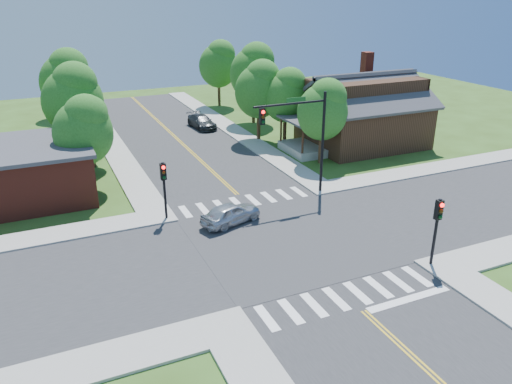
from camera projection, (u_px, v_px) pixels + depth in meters
name	position (u px, v px, depth m)	size (l,w,h in m)	color
ground	(287.00, 241.00, 28.81)	(100.00, 100.00, 0.00)	#334D18
road_ns	(287.00, 240.00, 28.80)	(10.00, 90.00, 0.04)	#2D2D30
road_ew	(287.00, 240.00, 28.80)	(90.00, 10.00, 0.04)	#2D2D30
intersection_patch	(287.00, 241.00, 28.81)	(10.20, 10.20, 0.06)	#2D2D30
sidewalk_ne	(357.00, 139.00, 48.13)	(40.00, 40.00, 0.14)	#9E9B93
crosswalk_north	(245.00, 201.00, 34.02)	(8.85, 2.00, 0.01)	white
crosswalk_south	(347.00, 296.00, 23.55)	(8.85, 2.00, 0.01)	white
centerline	(287.00, 240.00, 28.79)	(0.30, 90.00, 0.01)	gold
stop_bar	(409.00, 300.00, 23.34)	(4.60, 0.45, 0.09)	white
signal_mast_ne	(302.00, 129.00, 33.17)	(5.30, 0.42, 7.20)	black
signal_pole_se	(438.00, 220.00, 25.17)	(0.34, 0.42, 3.80)	black
signal_pole_nw	(164.00, 180.00, 30.38)	(0.34, 0.42, 3.80)	black
house_ne	(363.00, 109.00, 45.30)	(13.05, 8.80, 7.11)	black
building_nw	(12.00, 173.00, 33.86)	(10.40, 8.40, 3.73)	maroon
tree_e_a	(324.00, 108.00, 39.92)	(4.14, 3.93, 7.03)	#382314
tree_e_b	(287.00, 94.00, 45.36)	(4.14, 3.93, 7.03)	#382314
tree_e_c	(254.00, 70.00, 52.08)	(5.00, 4.75, 8.50)	#382314
tree_e_d	(219.00, 63.00, 59.99)	(4.68, 4.45, 7.96)	#382314
tree_w_a	(84.00, 129.00, 34.37)	(4.09, 3.89, 6.95)	#382314
tree_w_b	(73.00, 97.00, 40.08)	(4.86, 4.62, 8.26)	#382314
tree_w_c	(67.00, 79.00, 47.20)	(4.99, 4.74, 8.48)	#382314
tree_w_d	(62.00, 75.00, 55.02)	(4.19, 3.98, 7.13)	#382314
tree_house	(260.00, 88.00, 46.07)	(4.48, 4.26, 7.62)	#382314
tree_bldg	(89.00, 121.00, 39.20)	(3.44, 3.27, 5.85)	#382314
car_silver	(231.00, 214.00, 30.64)	(4.22, 2.69, 1.34)	silver
car_dgrey	(202.00, 122.00, 51.75)	(2.24, 4.70, 1.32)	#2F3235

